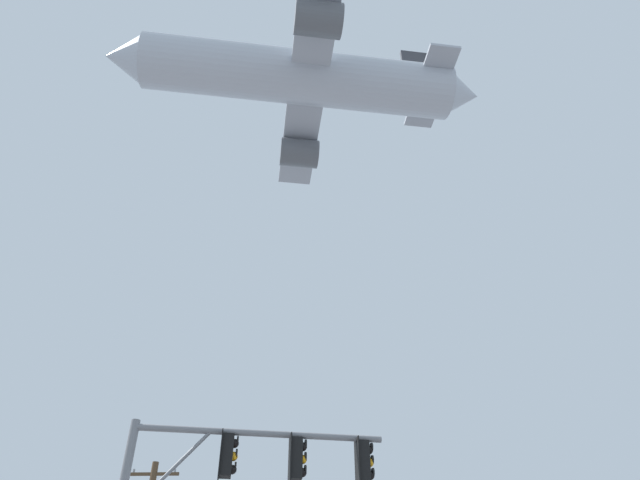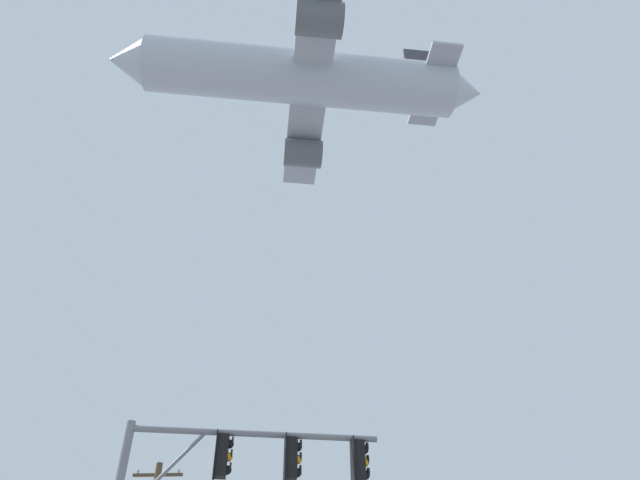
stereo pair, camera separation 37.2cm
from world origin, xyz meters
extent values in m
cylinder|color=slate|center=(-1.96, 7.80, 5.89)|extent=(5.54, 1.19, 0.15)
cylinder|color=slate|center=(-3.89, 7.43, 4.91)|extent=(1.73, 0.40, 2.02)
cube|color=black|center=(0.35, 8.23, 5.37)|extent=(0.31, 0.36, 0.90)
cylinder|color=black|center=(0.35, 8.23, 5.88)|extent=(0.05, 0.05, 0.12)
cube|color=black|center=(0.21, 8.21, 5.37)|extent=(0.11, 0.46, 1.04)
sphere|color=black|center=(0.49, 8.26, 5.64)|extent=(0.20, 0.20, 0.20)
cylinder|color=black|center=(0.55, 8.27, 5.70)|extent=(0.08, 0.21, 0.21)
sphere|color=orange|center=(0.49, 8.26, 5.36)|extent=(0.20, 0.20, 0.20)
cylinder|color=black|center=(0.55, 8.27, 5.42)|extent=(0.08, 0.21, 0.21)
sphere|color=black|center=(0.49, 8.26, 5.08)|extent=(0.20, 0.20, 0.20)
cylinder|color=black|center=(0.55, 8.27, 5.14)|extent=(0.08, 0.21, 0.21)
cube|color=black|center=(-1.17, 7.95, 5.37)|extent=(0.31, 0.36, 0.90)
cylinder|color=black|center=(-1.17, 7.95, 5.88)|extent=(0.05, 0.05, 0.12)
cube|color=black|center=(-1.30, 7.92, 5.37)|extent=(0.11, 0.46, 1.04)
sphere|color=black|center=(-1.02, 7.97, 5.64)|extent=(0.20, 0.20, 0.20)
cylinder|color=black|center=(-0.96, 7.99, 5.70)|extent=(0.08, 0.21, 0.21)
sphere|color=orange|center=(-1.02, 7.97, 5.36)|extent=(0.20, 0.20, 0.20)
cylinder|color=black|center=(-0.96, 7.99, 5.42)|extent=(0.08, 0.21, 0.21)
sphere|color=black|center=(-1.02, 7.97, 5.08)|extent=(0.20, 0.20, 0.20)
cylinder|color=black|center=(-0.96, 7.99, 5.14)|extent=(0.08, 0.21, 0.21)
cube|color=black|center=(-2.68, 7.66, 5.37)|extent=(0.31, 0.36, 0.90)
cylinder|color=black|center=(-2.68, 7.66, 5.88)|extent=(0.05, 0.05, 0.12)
cube|color=black|center=(-2.82, 7.64, 5.37)|extent=(0.11, 0.46, 1.04)
sphere|color=black|center=(-2.54, 7.69, 5.64)|extent=(0.20, 0.20, 0.20)
cylinder|color=black|center=(-2.47, 7.70, 5.70)|extent=(0.08, 0.21, 0.21)
sphere|color=orange|center=(-2.54, 7.69, 5.36)|extent=(0.20, 0.20, 0.20)
cylinder|color=black|center=(-2.47, 7.70, 5.42)|extent=(0.08, 0.21, 0.21)
sphere|color=black|center=(-2.54, 7.69, 5.08)|extent=(0.20, 0.20, 0.20)
cylinder|color=black|center=(-2.47, 7.70, 5.14)|extent=(0.08, 0.21, 0.21)
cube|color=brown|center=(-8.21, 20.44, 8.23)|extent=(2.20, 0.12, 0.12)
cylinder|color=gray|center=(-9.11, 20.44, 8.35)|extent=(0.10, 0.10, 0.18)
cylinder|color=gray|center=(-7.31, 20.44, 8.35)|extent=(0.10, 0.10, 0.18)
cylinder|color=#B7BCC6|center=(-2.67, 22.97, 38.81)|extent=(24.60, 8.10, 4.31)
cone|color=#B7BCC6|center=(-15.96, 20.84, 38.81)|extent=(3.57, 4.51, 4.09)
cone|color=#B7BCC6|center=(10.49, 25.09, 38.81)|extent=(3.24, 4.04, 3.66)
cube|color=#A8ADB7|center=(-2.00, 23.08, 38.16)|extent=(6.55, 23.06, 0.48)
cylinder|color=#595B60|center=(-0.99, 16.76, 36.87)|extent=(3.57, 2.90, 2.42)
cylinder|color=#595B60|center=(-3.02, 29.41, 36.87)|extent=(3.57, 2.90, 2.42)
cube|color=#333338|center=(7.70, 24.64, 41.23)|extent=(3.77, 0.92, 5.11)
cube|color=#A8ADB7|center=(7.96, 24.68, 39.21)|extent=(3.67, 8.36, 0.27)
camera|label=1|loc=(-0.27, -5.09, 1.77)|focal=31.67mm
camera|label=2|loc=(0.10, -5.08, 1.77)|focal=31.67mm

